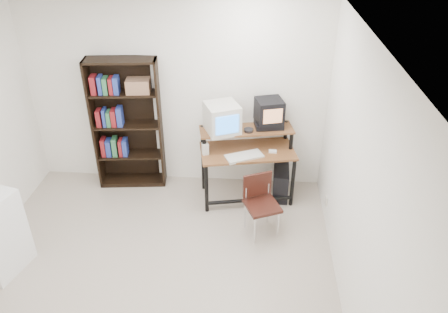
# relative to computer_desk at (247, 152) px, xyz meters

# --- Properties ---
(floor) EXTENTS (4.00, 4.00, 0.01)m
(floor) POSITION_rel_computer_desk_xyz_m (-0.98, -1.61, -0.69)
(floor) COLOR #BEB09E
(floor) RESTS_ON ground
(ceiling) EXTENTS (4.00, 4.00, 0.01)m
(ceiling) POSITION_rel_computer_desk_xyz_m (-0.98, -1.61, 1.91)
(ceiling) COLOR white
(ceiling) RESTS_ON back_wall
(back_wall) EXTENTS (4.00, 0.01, 2.60)m
(back_wall) POSITION_rel_computer_desk_xyz_m (-0.98, 0.39, 0.61)
(back_wall) COLOR white
(back_wall) RESTS_ON floor
(right_wall) EXTENTS (0.01, 4.00, 2.60)m
(right_wall) POSITION_rel_computer_desk_xyz_m (1.02, -1.61, 0.61)
(right_wall) COLOR white
(right_wall) RESTS_ON floor
(computer_desk) EXTENTS (1.30, 0.83, 0.98)m
(computer_desk) POSITION_rel_computer_desk_xyz_m (0.00, 0.00, 0.00)
(computer_desk) COLOR brown
(computer_desk) RESTS_ON floor
(crt_monitor) EXTENTS (0.52, 0.52, 0.38)m
(crt_monitor) POSITION_rel_computer_desk_xyz_m (-0.33, 0.02, 0.47)
(crt_monitor) COLOR beige
(crt_monitor) RESTS_ON computer_desk
(vcr) EXTENTS (0.40, 0.32, 0.08)m
(vcr) POSITION_rel_computer_desk_xyz_m (0.27, 0.18, 0.32)
(vcr) COLOR black
(vcr) RESTS_ON computer_desk
(crt_tv) EXTENTS (0.40, 0.40, 0.31)m
(crt_tv) POSITION_rel_computer_desk_xyz_m (0.26, 0.19, 0.52)
(crt_tv) COLOR black
(crt_tv) RESTS_ON vcr
(cd_spindle) EXTENTS (0.14, 0.14, 0.05)m
(cd_spindle) POSITION_rel_computer_desk_xyz_m (0.01, 0.02, 0.31)
(cd_spindle) COLOR #26262B
(cd_spindle) RESTS_ON computer_desk
(keyboard) EXTENTS (0.51, 0.39, 0.03)m
(keyboard) POSITION_rel_computer_desk_xyz_m (-0.03, -0.19, 0.05)
(keyboard) COLOR beige
(keyboard) RESTS_ON computer_desk
(mousepad) EXTENTS (0.26, 0.24, 0.01)m
(mousepad) POSITION_rel_computer_desk_xyz_m (0.34, -0.05, 0.03)
(mousepad) COLOR black
(mousepad) RESTS_ON computer_desk
(mouse) EXTENTS (0.10, 0.06, 0.03)m
(mouse) POSITION_rel_computer_desk_xyz_m (0.33, -0.05, 0.05)
(mouse) COLOR white
(mouse) RESTS_ON mousepad
(desk_speaker) EXTENTS (0.10, 0.10, 0.17)m
(desk_speaker) POSITION_rel_computer_desk_xyz_m (-0.53, -0.16, 0.12)
(desk_speaker) COLOR beige
(desk_speaker) RESTS_ON computer_desk
(pc_tower) EXTENTS (0.22, 0.46, 0.42)m
(pc_tower) POSITION_rel_computer_desk_xyz_m (0.47, 0.04, -0.48)
(pc_tower) COLOR black
(pc_tower) RESTS_ON floor
(school_chair) EXTENTS (0.50, 0.50, 0.75)m
(school_chair) POSITION_rel_computer_desk_xyz_m (0.18, -0.71, -0.23)
(school_chair) COLOR #33140E
(school_chair) RESTS_ON floor
(bookshelf) EXTENTS (0.94, 0.40, 1.83)m
(bookshelf) POSITION_rel_computer_desk_xyz_m (-1.63, 0.25, 0.25)
(bookshelf) COLOR black
(bookshelf) RESTS_ON floor
(wall_outlet) EXTENTS (0.02, 0.08, 0.12)m
(wall_outlet) POSITION_rel_computer_desk_xyz_m (1.01, -0.46, -0.39)
(wall_outlet) COLOR beige
(wall_outlet) RESTS_ON right_wall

